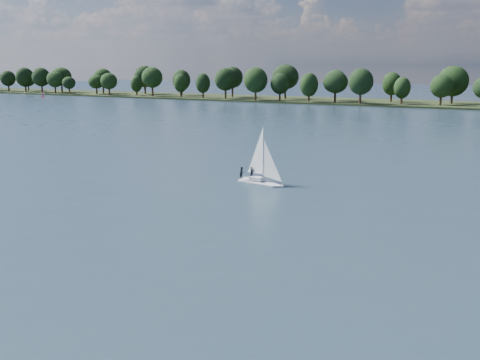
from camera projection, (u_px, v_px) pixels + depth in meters
name	position (u px, v px, depth m)	size (l,w,h in m)	color
ground	(310.00, 135.00, 122.07)	(700.00, 700.00, 0.00)	#233342
far_shore	(407.00, 104.00, 218.81)	(660.00, 40.00, 1.50)	black
sailboat	(259.00, 167.00, 71.83)	(6.52, 2.75, 8.32)	silver
dinghy_pink	(44.00, 97.00, 251.55)	(2.90, 2.43, 4.41)	white
pontoon	(24.00, 95.00, 290.38)	(4.00, 2.00, 0.50)	slate
treeline	(392.00, 84.00, 216.38)	(562.91, 74.46, 18.19)	black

